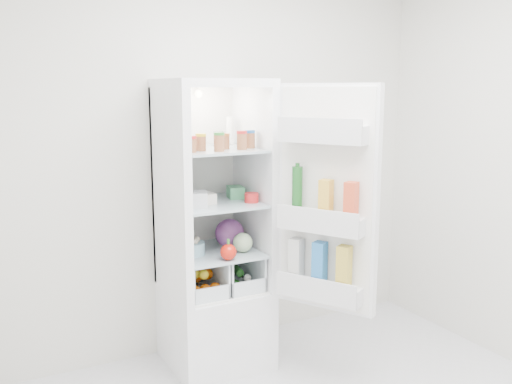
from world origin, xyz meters
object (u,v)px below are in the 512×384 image
red_cabbage (230,233)px  mushroom_bowl (191,249)px  fridge_door (326,205)px  refrigerator (212,261)px

red_cabbage → mushroom_bowl: (-0.28, -0.04, -0.05)m
mushroom_bowl → fridge_door: 0.87m
refrigerator → mushroom_bowl: refrigerator is taller
fridge_door → refrigerator: bearing=7.1°
red_cabbage → mushroom_bowl: bearing=-171.8°
refrigerator → mushroom_bowl: 0.22m
mushroom_bowl → fridge_door: fridge_door is taller
mushroom_bowl → fridge_door: size_ratio=0.13×
mushroom_bowl → fridge_door: bearing=-40.5°
mushroom_bowl → fridge_door: (0.62, -0.53, 0.31)m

